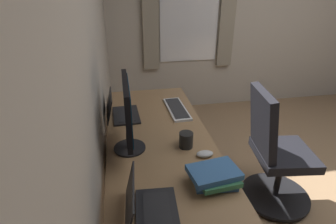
{
  "coord_description": "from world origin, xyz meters",
  "views": [
    {
      "loc": [
        -1.4,
        1.81,
        1.71
      ],
      "look_at": [
        0.12,
        1.54,
        0.95
      ],
      "focal_mm": 29.47,
      "sensor_mm": 36.0,
      "label": 1
    }
  ],
  "objects_px": {
    "keyboard_main": "(177,109)",
    "book_stack_near": "(215,176)",
    "monitor_primary": "(128,112)",
    "laptop_leftmost": "(119,111)",
    "office_chair": "(275,155)",
    "mouse_main": "(205,154)",
    "coffee_mug": "(186,140)",
    "laptop_left": "(146,209)",
    "drawer_pedestal": "(157,183)"
  },
  "relations": [
    {
      "from": "laptop_leftmost",
      "to": "laptop_left",
      "type": "distance_m",
      "value": 1.03
    },
    {
      "from": "laptop_leftmost",
      "to": "coffee_mug",
      "type": "distance_m",
      "value": 0.64
    },
    {
      "from": "monitor_primary",
      "to": "keyboard_main",
      "type": "bearing_deg",
      "value": -39.17
    },
    {
      "from": "keyboard_main",
      "to": "book_stack_near",
      "type": "relative_size",
      "value": 1.54
    },
    {
      "from": "laptop_left",
      "to": "drawer_pedestal",
      "type": "bearing_deg",
      "value": -11.12
    },
    {
      "from": "keyboard_main",
      "to": "coffee_mug",
      "type": "xyz_separation_m",
      "value": [
        -0.53,
        0.05,
        0.04
      ]
    },
    {
      "from": "keyboard_main",
      "to": "mouse_main",
      "type": "height_order",
      "value": "mouse_main"
    },
    {
      "from": "monitor_primary",
      "to": "laptop_leftmost",
      "type": "xyz_separation_m",
      "value": [
        0.46,
        0.06,
        -0.21
      ]
    },
    {
      "from": "drawer_pedestal",
      "to": "office_chair",
      "type": "distance_m",
      "value": 0.95
    },
    {
      "from": "book_stack_near",
      "to": "office_chair",
      "type": "relative_size",
      "value": 0.29
    },
    {
      "from": "keyboard_main",
      "to": "coffee_mug",
      "type": "distance_m",
      "value": 0.54
    },
    {
      "from": "drawer_pedestal",
      "to": "monitor_primary",
      "type": "distance_m",
      "value": 0.67
    },
    {
      "from": "laptop_leftmost",
      "to": "mouse_main",
      "type": "height_order",
      "value": "laptop_leftmost"
    },
    {
      "from": "keyboard_main",
      "to": "drawer_pedestal",
      "type": "bearing_deg",
      "value": 150.63
    },
    {
      "from": "mouse_main",
      "to": "office_chair",
      "type": "height_order",
      "value": "office_chair"
    },
    {
      "from": "laptop_left",
      "to": "book_stack_near",
      "type": "height_order",
      "value": "laptop_left"
    },
    {
      "from": "laptop_leftmost",
      "to": "drawer_pedestal",
      "type": "bearing_deg",
      "value": -148.59
    },
    {
      "from": "laptop_leftmost",
      "to": "mouse_main",
      "type": "distance_m",
      "value": 0.8
    },
    {
      "from": "drawer_pedestal",
      "to": "mouse_main",
      "type": "distance_m",
      "value": 0.54
    },
    {
      "from": "mouse_main",
      "to": "book_stack_near",
      "type": "bearing_deg",
      "value": 174.99
    },
    {
      "from": "laptop_leftmost",
      "to": "keyboard_main",
      "type": "distance_m",
      "value": 0.46
    },
    {
      "from": "office_chair",
      "to": "drawer_pedestal",
      "type": "bearing_deg",
      "value": 92.5
    },
    {
      "from": "office_chair",
      "to": "laptop_leftmost",
      "type": "bearing_deg",
      "value": 74.06
    },
    {
      "from": "monitor_primary",
      "to": "laptop_left",
      "type": "relative_size",
      "value": 1.37
    },
    {
      "from": "laptop_leftmost",
      "to": "keyboard_main",
      "type": "xyz_separation_m",
      "value": [
        0.04,
        -0.46,
        -0.04
      ]
    },
    {
      "from": "monitor_primary",
      "to": "office_chair",
      "type": "bearing_deg",
      "value": -83.52
    },
    {
      "from": "laptop_left",
      "to": "book_stack_near",
      "type": "xyz_separation_m",
      "value": [
        0.16,
        -0.38,
        0.0
      ]
    },
    {
      "from": "laptop_left",
      "to": "coffee_mug",
      "type": "distance_m",
      "value": 0.61
    },
    {
      "from": "keyboard_main",
      "to": "mouse_main",
      "type": "xyz_separation_m",
      "value": [
        -0.66,
        -0.04,
        0.01
      ]
    },
    {
      "from": "keyboard_main",
      "to": "office_chair",
      "type": "height_order",
      "value": "office_chair"
    },
    {
      "from": "monitor_primary",
      "to": "coffee_mug",
      "type": "xyz_separation_m",
      "value": [
        -0.04,
        -0.35,
        -0.21
      ]
    },
    {
      "from": "monitor_primary",
      "to": "laptop_leftmost",
      "type": "distance_m",
      "value": 0.51
    },
    {
      "from": "laptop_left",
      "to": "book_stack_near",
      "type": "distance_m",
      "value": 0.41
    },
    {
      "from": "monitor_primary",
      "to": "office_chair",
      "type": "xyz_separation_m",
      "value": [
        0.13,
        -1.11,
        -0.53
      ]
    },
    {
      "from": "monitor_primary",
      "to": "book_stack_near",
      "type": "distance_m",
      "value": 0.62
    },
    {
      "from": "drawer_pedestal",
      "to": "laptop_leftmost",
      "type": "relative_size",
      "value": 2.14
    },
    {
      "from": "drawer_pedestal",
      "to": "office_chair",
      "type": "height_order",
      "value": "office_chair"
    },
    {
      "from": "mouse_main",
      "to": "book_stack_near",
      "type": "xyz_separation_m",
      "value": [
        -0.24,
        0.02,
        0.03
      ]
    },
    {
      "from": "keyboard_main",
      "to": "monitor_primary",
      "type": "bearing_deg",
      "value": 140.83
    },
    {
      "from": "monitor_primary",
      "to": "book_stack_near",
      "type": "relative_size",
      "value": 1.68
    },
    {
      "from": "keyboard_main",
      "to": "coffee_mug",
      "type": "height_order",
      "value": "coffee_mug"
    },
    {
      "from": "monitor_primary",
      "to": "laptop_left",
      "type": "xyz_separation_m",
      "value": [
        -0.57,
        -0.05,
        -0.21
      ]
    },
    {
      "from": "mouse_main",
      "to": "office_chair",
      "type": "relative_size",
      "value": 0.11
    },
    {
      "from": "mouse_main",
      "to": "coffee_mug",
      "type": "xyz_separation_m",
      "value": [
        0.12,
        0.09,
        0.03
      ]
    },
    {
      "from": "laptop_leftmost",
      "to": "book_stack_near",
      "type": "bearing_deg",
      "value": -151.15
    },
    {
      "from": "coffee_mug",
      "to": "keyboard_main",
      "type": "bearing_deg",
      "value": -5.52
    },
    {
      "from": "drawer_pedestal",
      "to": "laptop_left",
      "type": "xyz_separation_m",
      "value": [
        -0.65,
        0.13,
        0.43
      ]
    },
    {
      "from": "monitor_primary",
      "to": "office_chair",
      "type": "height_order",
      "value": "monitor_primary"
    },
    {
      "from": "keyboard_main",
      "to": "coffee_mug",
      "type": "bearing_deg",
      "value": 174.48
    },
    {
      "from": "monitor_primary",
      "to": "book_stack_near",
      "type": "bearing_deg",
      "value": -133.87
    }
  ]
}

